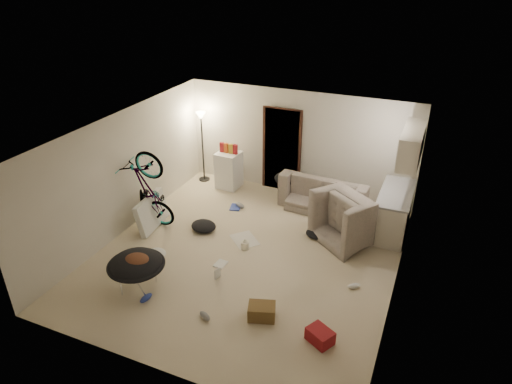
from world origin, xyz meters
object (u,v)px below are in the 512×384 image
at_px(armchair, 356,221).
at_px(mini_fridge, 229,170).
at_px(kitchen_counter, 394,213).
at_px(bicycle, 151,206).
at_px(tv_box, 152,212).
at_px(juicer, 245,245).
at_px(floor_lamp, 202,132).
at_px(drink_case_a, 262,311).
at_px(saucer_chair, 137,269).
at_px(sofa, 325,196).
at_px(drink_case_b, 320,336).

height_order(armchair, mini_fridge, mini_fridge).
relative_size(kitchen_counter, bicycle, 0.81).
relative_size(tv_box, juicer, 4.41).
distance_m(floor_lamp, drink_case_a, 5.42).
xyz_separation_m(bicycle, mini_fridge, (0.67, 2.36, -0.03)).
distance_m(bicycle, saucer_chair, 2.08).
relative_size(saucer_chair, drink_case_a, 2.29).
relative_size(armchair, mini_fridge, 1.31).
relative_size(bicycle, juicer, 7.89).
relative_size(mini_fridge, tv_box, 0.88).
distance_m(kitchen_counter, sofa, 1.65).
bearing_deg(drink_case_a, sofa, 72.94).
bearing_deg(sofa, saucer_chair, 65.52).
bearing_deg(drink_case_b, juicer, 167.52).
xyz_separation_m(floor_lamp, sofa, (3.25, -0.20, -1.01)).
distance_m(armchair, tv_box, 4.26).
xyz_separation_m(mini_fridge, saucer_chair, (0.31, -4.19, -0.04)).
xyz_separation_m(bicycle, juicer, (2.17, -0.01, -0.39)).
distance_m(armchair, drink_case_b, 3.07).
bearing_deg(armchair, juicer, 70.90).
height_order(floor_lamp, mini_fridge, floor_lamp).
height_order(floor_lamp, juicer, floor_lamp).
relative_size(floor_lamp, armchair, 1.51).
bearing_deg(saucer_chair, mini_fridge, 94.18).
distance_m(mini_fridge, drink_case_a, 4.77).
relative_size(kitchen_counter, saucer_chair, 1.53).
height_order(drink_case_a, juicer, drink_case_a).
bearing_deg(tv_box, drink_case_b, -28.75).
distance_m(bicycle, drink_case_b, 4.59).
distance_m(floor_lamp, mini_fridge, 1.15).
bearing_deg(drink_case_b, sofa, 133.37).
height_order(mini_fridge, saucer_chair, mini_fridge).
xyz_separation_m(floor_lamp, armchair, (4.17, -1.21, -0.92)).
distance_m(bicycle, drink_case_a, 3.63).
height_order(kitchen_counter, sofa, kitchen_counter).
bearing_deg(saucer_chair, bicycle, 117.97).
height_order(saucer_chair, drink_case_a, saucer_chair).
relative_size(sofa, tv_box, 1.94).
height_order(sofa, juicer, sofa).
relative_size(sofa, juicer, 8.56).
height_order(bicycle, mini_fridge, bicycle).
bearing_deg(drink_case_a, bicycle, 134.68).
xyz_separation_m(kitchen_counter, mini_fridge, (-4.06, 0.55, 0.02)).
height_order(kitchen_counter, juicer, kitchen_counter).
relative_size(sofa, armchair, 1.67).
xyz_separation_m(drink_case_b, juicer, (-2.04, 1.79, -0.01)).
height_order(bicycle, drink_case_b, bicycle).
xyz_separation_m(kitchen_counter, tv_box, (-4.73, -1.80, -0.10)).
bearing_deg(juicer, sofa, 66.54).
distance_m(kitchen_counter, bicycle, 5.06).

